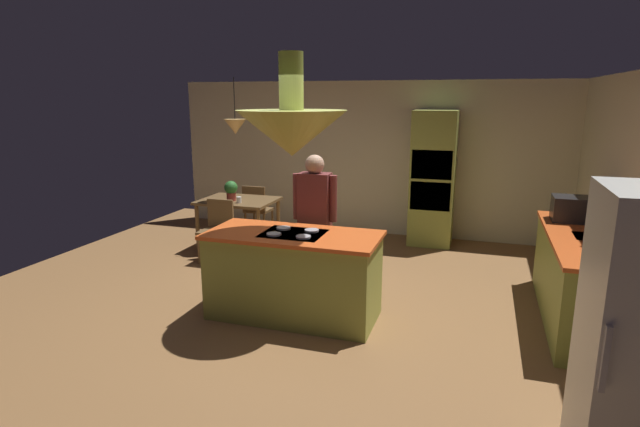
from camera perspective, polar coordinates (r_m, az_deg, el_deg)
name	(u,v)px	position (r m, az deg, el deg)	size (l,w,h in m)	color
ground	(300,308)	(5.71, -2.22, -10.63)	(8.16, 8.16, 0.00)	olive
wall_back	(370,158)	(8.61, 5.62, 6.21)	(6.80, 0.10, 2.55)	beige
wall_right	(640,208)	(5.59, 32.41, 0.51)	(0.10, 7.20, 2.55)	beige
kitchen_island	(294,275)	(5.37, -3.00, -6.92)	(1.81, 0.84, 0.94)	#939E42
counter_run_right	(578,278)	(5.90, 27.15, -6.48)	(0.73, 2.26, 0.92)	#939E42
oven_tower	(433,179)	(8.08, 12.62, 3.88)	(0.66, 0.62, 2.09)	#939E42
dining_table	(238,206)	(7.83, -9.21, 0.86)	(1.12, 0.87, 0.76)	brown
person_at_island	(315,215)	(5.85, -0.59, -0.23)	(0.53, 0.22, 1.66)	tan
range_hood	(292,130)	(5.05, -3.21, 9.35)	(1.10, 1.10, 1.00)	#939E42
pendant_light_over_table	(235,127)	(7.67, -9.54, 9.66)	(0.32, 0.32, 0.82)	#E0B266
chair_facing_island	(218,226)	(7.31, -11.49, -1.39)	(0.40, 0.40, 0.87)	brown
chair_by_back_wall	(257,207)	(8.44, -7.17, 0.72)	(0.40, 0.40, 0.87)	brown
potted_plant_on_table	(231,190)	(7.72, -10.02, 2.68)	(0.20, 0.20, 0.30)	#99382D
cup_on_table	(239,200)	(7.56, -9.14, 1.53)	(0.07, 0.07, 0.09)	white
canister_flour	(595,243)	(5.22, 28.63, -2.93)	(0.10, 0.10, 0.17)	#E0B78C
canister_sugar	(591,239)	(5.40, 28.29, -2.52)	(0.11, 0.11, 0.15)	silver
microwave_on_counter	(574,209)	(6.38, 26.76, 0.46)	(0.46, 0.36, 0.28)	#232326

